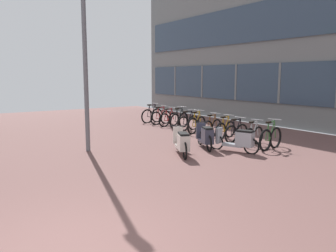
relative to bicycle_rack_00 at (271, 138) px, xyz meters
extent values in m
cube|color=brown|center=(-2.95, -3.08, -0.38)|extent=(14.40, 40.00, 0.05)
cube|color=slate|center=(4.40, 3.19, 1.70)|extent=(0.10, 0.12, 1.90)
cube|color=slate|center=(4.40, 6.03, 1.70)|extent=(0.10, 0.12, 1.90)
cube|color=slate|center=(4.40, 8.88, 1.70)|extent=(0.10, 0.12, 1.90)
cube|color=slate|center=(4.40, 11.72, 1.70)|extent=(0.10, 0.12, 1.90)
torus|color=black|center=(-0.32, -0.06, -0.02)|extent=(0.75, 0.21, 0.74)
torus|color=black|center=(0.32, 0.06, -0.02)|extent=(0.75, 0.21, 0.74)
cylinder|color=#32622F|center=(0.07, 0.01, 0.25)|extent=(0.32, 0.09, 0.65)
cylinder|color=#32622F|center=(-0.13, -0.02, 0.22)|extent=(0.14, 0.06, 0.59)
cylinder|color=#32622F|center=(0.01, 0.00, 0.54)|extent=(0.40, 0.11, 0.09)
cylinder|color=#32622F|center=(-0.20, -0.04, -0.05)|extent=(0.25, 0.07, 0.08)
cylinder|color=#32622F|center=(-0.25, -0.05, 0.25)|extent=(0.17, 0.06, 0.54)
cylinder|color=#32622F|center=(0.26, 0.05, 0.27)|extent=(0.15, 0.06, 0.59)
cube|color=black|center=(-0.18, -0.03, 0.56)|extent=(0.23, 0.13, 0.06)
cylinder|color=#ADADB2|center=(0.21, 0.04, 0.62)|extent=(0.11, 0.48, 0.02)
torus|color=black|center=(-0.24, 0.72, -0.06)|extent=(0.67, 0.20, 0.67)
torus|color=black|center=(0.34, 0.83, -0.06)|extent=(0.67, 0.20, 0.67)
cylinder|color=#B5B7BA|center=(0.11, 0.79, 0.18)|extent=(0.29, 0.09, 0.59)
cylinder|color=#B5B7BA|center=(-0.06, 0.75, 0.16)|extent=(0.13, 0.06, 0.53)
cylinder|color=#B5B7BA|center=(0.06, 0.78, 0.45)|extent=(0.36, 0.11, 0.08)
cylinder|color=#B5B7BA|center=(-0.13, 0.74, -0.08)|extent=(0.23, 0.07, 0.07)
cylinder|color=#B5B7BA|center=(-0.17, 0.73, 0.18)|extent=(0.16, 0.06, 0.49)
cylinder|color=#B5B7BA|center=(0.29, 0.82, 0.21)|extent=(0.14, 0.06, 0.53)
cube|color=black|center=(-0.11, 0.74, 0.46)|extent=(0.23, 0.13, 0.06)
cylinder|color=#ADADB2|center=(0.24, 0.81, 0.52)|extent=(0.12, 0.48, 0.02)
torus|color=black|center=(-0.30, 1.53, -0.05)|extent=(0.68, 0.12, 0.67)
torus|color=black|center=(0.29, 1.58, -0.05)|extent=(0.68, 0.12, 0.67)
cylinder|color=black|center=(0.06, 1.56, 0.19)|extent=(0.30, 0.06, 0.59)
cylinder|color=black|center=(-0.12, 1.54, 0.17)|extent=(0.13, 0.05, 0.54)
cylinder|color=black|center=(0.01, 1.55, 0.46)|extent=(0.36, 0.07, 0.08)
cylinder|color=black|center=(-0.19, 1.54, -0.08)|extent=(0.23, 0.05, 0.07)
cylinder|color=black|center=(-0.24, 1.53, 0.19)|extent=(0.16, 0.04, 0.49)
cylinder|color=black|center=(0.24, 1.57, 0.21)|extent=(0.14, 0.04, 0.54)
cube|color=black|center=(-0.17, 1.54, 0.47)|extent=(0.23, 0.11, 0.06)
cylinder|color=#ADADB2|center=(0.19, 1.57, 0.53)|extent=(0.06, 0.48, 0.02)
torus|color=black|center=(-0.13, 2.26, -0.05)|extent=(0.68, 0.20, 0.68)
torus|color=black|center=(0.48, 2.39, -0.05)|extent=(0.68, 0.20, 0.68)
cylinder|color=#BB861A|center=(0.24, 2.34, 0.19)|extent=(0.31, 0.10, 0.59)
cylinder|color=#BB861A|center=(0.06, 2.30, 0.17)|extent=(0.14, 0.06, 0.54)
cylinder|color=#BB861A|center=(0.19, 2.33, 0.46)|extent=(0.38, 0.11, 0.08)
cylinder|color=#BB861A|center=(-0.01, 2.29, -0.07)|extent=(0.24, 0.08, 0.07)
cylinder|color=#BB861A|center=(-0.06, 2.28, 0.19)|extent=(0.16, 0.06, 0.49)
cylinder|color=#BB861A|center=(0.43, 2.38, 0.21)|extent=(0.14, 0.06, 0.54)
cube|color=black|center=(0.01, 2.29, 0.48)|extent=(0.23, 0.13, 0.06)
cylinder|color=#ADADB2|center=(0.37, 2.37, 0.53)|extent=(0.12, 0.47, 0.02)
torus|color=black|center=(-0.12, 3.04, -0.05)|extent=(0.67, 0.21, 0.67)
torus|color=black|center=(0.48, 3.17, -0.05)|extent=(0.67, 0.21, 0.67)
cylinder|color=brown|center=(0.24, 3.12, 0.19)|extent=(0.31, 0.10, 0.59)
cylinder|color=brown|center=(0.06, 3.08, 0.17)|extent=(0.14, 0.06, 0.54)
cylinder|color=brown|center=(0.19, 3.11, 0.46)|extent=(0.37, 0.12, 0.08)
cylinder|color=brown|center=(-0.01, 3.06, -0.08)|extent=(0.24, 0.08, 0.07)
cylinder|color=brown|center=(-0.06, 3.05, 0.19)|extent=(0.16, 0.06, 0.49)
cylinder|color=brown|center=(0.43, 3.16, 0.21)|extent=(0.14, 0.06, 0.54)
cube|color=black|center=(0.01, 3.07, 0.47)|extent=(0.23, 0.14, 0.06)
cylinder|color=#ADADB2|center=(0.37, 3.15, 0.53)|extent=(0.13, 0.47, 0.02)
torus|color=black|center=(-0.31, 3.78, -0.03)|extent=(0.72, 0.29, 0.73)
torus|color=black|center=(0.30, 3.98, -0.03)|extent=(0.72, 0.29, 0.73)
cylinder|color=#BE8E19|center=(0.06, 3.90, 0.24)|extent=(0.31, 0.13, 0.64)
cylinder|color=#BE8E19|center=(-0.13, 3.84, 0.21)|extent=(0.14, 0.08, 0.58)
cylinder|color=#BE8E19|center=(0.01, 3.88, 0.52)|extent=(0.38, 0.15, 0.09)
cylinder|color=#BE8E19|center=(-0.19, 3.82, -0.05)|extent=(0.25, 0.10, 0.08)
cylinder|color=#BE8E19|center=(-0.24, 3.80, 0.24)|extent=(0.16, 0.07, 0.53)
cylinder|color=#BE8E19|center=(0.25, 3.96, 0.26)|extent=(0.15, 0.07, 0.58)
cube|color=black|center=(-0.17, 3.83, 0.54)|extent=(0.24, 0.15, 0.06)
cylinder|color=#ADADB2|center=(0.19, 3.94, 0.60)|extent=(0.17, 0.47, 0.02)
torus|color=black|center=(-0.17, 4.62, -0.05)|extent=(0.69, 0.13, 0.69)
torus|color=black|center=(0.45, 4.69, -0.05)|extent=(0.69, 0.13, 0.69)
cylinder|color=black|center=(0.21, 4.66, 0.20)|extent=(0.31, 0.07, 0.60)
cylinder|color=black|center=(0.02, 4.64, 0.18)|extent=(0.14, 0.05, 0.55)
cylinder|color=black|center=(0.16, 4.66, 0.47)|extent=(0.38, 0.07, 0.08)
cylinder|color=black|center=(-0.05, 4.64, -0.07)|extent=(0.24, 0.05, 0.07)
cylinder|color=black|center=(-0.10, 4.63, 0.20)|extent=(0.16, 0.04, 0.50)
cylinder|color=black|center=(0.40, 4.68, 0.22)|extent=(0.14, 0.04, 0.55)
cube|color=black|center=(-0.03, 4.64, 0.49)|extent=(0.23, 0.11, 0.06)
cylinder|color=#ADADB2|center=(0.34, 4.67, 0.54)|extent=(0.07, 0.48, 0.02)
torus|color=black|center=(-0.12, 5.32, -0.02)|extent=(0.73, 0.31, 0.75)
torus|color=black|center=(0.53, 5.54, -0.02)|extent=(0.73, 0.31, 0.75)
cylinder|color=black|center=(0.27, 5.45, 0.25)|extent=(0.33, 0.14, 0.65)
cylinder|color=black|center=(0.07, 5.39, 0.22)|extent=(0.15, 0.08, 0.59)
cylinder|color=black|center=(0.22, 5.44, 0.54)|extent=(0.41, 0.17, 0.09)
cylinder|color=black|center=(0.00, 5.36, -0.05)|extent=(0.26, 0.11, 0.08)
cylinder|color=black|center=(-0.05, 5.34, 0.25)|extent=(0.17, 0.08, 0.54)
cylinder|color=black|center=(0.47, 5.52, 0.27)|extent=(0.16, 0.08, 0.59)
cube|color=black|center=(0.02, 5.37, 0.56)|extent=(0.24, 0.16, 0.06)
cylinder|color=#ADADB2|center=(0.41, 5.50, 0.62)|extent=(0.18, 0.46, 0.02)
torus|color=black|center=(-0.15, 6.17, -0.05)|extent=(0.68, 0.15, 0.68)
torus|color=black|center=(0.44, 6.24, -0.05)|extent=(0.68, 0.15, 0.68)
cylinder|color=maroon|center=(0.20, 6.21, 0.19)|extent=(0.29, 0.07, 0.59)
cylinder|color=maroon|center=(0.03, 6.19, 0.17)|extent=(0.13, 0.05, 0.54)
cylinder|color=maroon|center=(0.16, 6.21, 0.46)|extent=(0.36, 0.08, 0.08)
cylinder|color=maroon|center=(-0.04, 6.19, -0.07)|extent=(0.23, 0.06, 0.07)
cylinder|color=maroon|center=(-0.08, 6.18, 0.19)|extent=(0.16, 0.04, 0.49)
cylinder|color=maroon|center=(0.39, 6.24, 0.21)|extent=(0.14, 0.05, 0.54)
cube|color=black|center=(-0.02, 6.19, 0.47)|extent=(0.23, 0.12, 0.06)
cylinder|color=#ADADB2|center=(0.33, 6.23, 0.53)|extent=(0.08, 0.48, 0.02)
torus|color=black|center=(-0.13, 6.94, -0.04)|extent=(0.70, 0.15, 0.69)
torus|color=black|center=(0.50, 7.02, -0.04)|extent=(0.70, 0.15, 0.69)
cylinder|color=maroon|center=(0.25, 6.99, 0.21)|extent=(0.31, 0.07, 0.61)
cylinder|color=maroon|center=(0.06, 6.97, 0.18)|extent=(0.14, 0.05, 0.55)
cylinder|color=maroon|center=(0.20, 6.98, 0.48)|extent=(0.39, 0.08, 0.08)
cylinder|color=maroon|center=(-0.01, 6.96, -0.07)|extent=(0.25, 0.06, 0.08)
cylinder|color=maroon|center=(-0.06, 6.95, 0.21)|extent=(0.17, 0.05, 0.51)
cylinder|color=maroon|center=(0.44, 7.01, 0.23)|extent=(0.15, 0.05, 0.55)
cube|color=black|center=(0.01, 6.96, 0.50)|extent=(0.23, 0.12, 0.06)
cylinder|color=#ADADB2|center=(0.39, 7.01, 0.55)|extent=(0.08, 0.48, 0.02)
torus|color=black|center=(-0.18, 7.72, -0.02)|extent=(0.76, 0.17, 0.75)
torus|color=black|center=(0.47, 7.80, -0.02)|extent=(0.76, 0.17, 0.75)
cylinder|color=black|center=(0.21, 7.77, 0.25)|extent=(0.32, 0.08, 0.66)
cylinder|color=black|center=(0.01, 7.74, 0.23)|extent=(0.14, 0.05, 0.60)
cylinder|color=black|center=(0.16, 7.76, 0.55)|extent=(0.40, 0.08, 0.09)
cylinder|color=black|center=(-0.06, 7.73, -0.04)|extent=(0.25, 0.06, 0.08)
cylinder|color=black|center=(-0.11, 7.73, 0.25)|extent=(0.17, 0.05, 0.55)
cylinder|color=black|center=(0.41, 7.79, 0.28)|extent=(0.15, 0.05, 0.60)
cube|color=black|center=(-0.04, 7.74, 0.57)|extent=(0.23, 0.12, 0.06)
cylinder|color=#ADADB2|center=(0.35, 7.78, 0.63)|extent=(0.08, 0.48, 0.02)
torus|color=black|center=(-1.91, 0.85, -0.11)|extent=(0.28, 0.53, 0.56)
torus|color=black|center=(-1.43, 1.91, -0.11)|extent=(0.28, 0.53, 0.56)
cube|color=#333446|center=(-1.67, 1.38, -0.13)|extent=(0.52, 0.71, 0.08)
cube|color=#333446|center=(-1.83, 1.04, 0.10)|extent=(0.49, 0.59, 0.47)
cube|color=black|center=(-1.83, 1.04, 0.37)|extent=(0.43, 0.53, 0.06)
cylinder|color=#333446|center=(-1.44, 1.89, 0.17)|extent=(0.11, 0.14, 0.56)
cube|color=#333446|center=(-1.47, 1.82, 0.15)|extent=(0.32, 0.21, 0.55)
cylinder|color=black|center=(-1.45, 1.87, 0.45)|extent=(0.48, 0.24, 0.03)
torus|color=black|center=(-1.07, -0.15, -0.12)|extent=(0.23, 0.50, 0.52)
torus|color=black|center=(-1.50, 0.98, -0.12)|extent=(0.23, 0.50, 0.52)
cube|color=#A4A7AF|center=(-1.28, 0.42, -0.15)|extent=(0.50, 0.73, 0.08)
cube|color=#A4A7AF|center=(-1.14, 0.05, 0.08)|extent=(0.47, 0.61, 0.45)
cube|color=black|center=(-1.14, 0.05, 0.34)|extent=(0.42, 0.55, 0.06)
cylinder|color=#A4A7AF|center=(-1.49, 0.96, 0.14)|extent=(0.11, 0.14, 0.52)
cube|color=#A4A7AF|center=(-1.46, 0.89, 0.11)|extent=(0.33, 0.19, 0.52)
cylinder|color=black|center=(-1.48, 0.94, 0.39)|extent=(0.50, 0.21, 0.03)
torus|color=black|center=(-3.17, 0.46, -0.11)|extent=(0.29, 0.51, 0.55)
torus|color=black|center=(-2.58, 1.66, -0.11)|extent=(0.29, 0.51, 0.55)
cube|color=beige|center=(-2.88, 1.06, -0.14)|extent=(0.58, 0.80, 0.08)
cube|color=beige|center=(-3.07, 0.68, 0.09)|extent=(0.53, 0.66, 0.45)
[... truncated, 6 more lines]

